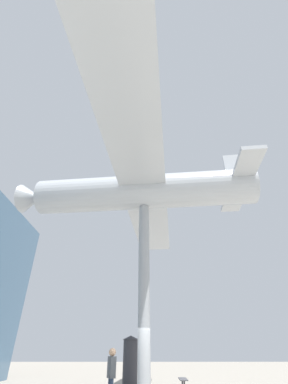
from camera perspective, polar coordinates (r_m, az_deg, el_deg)
The scene contains 5 objects.
support_pylon_central at distance 11.04m, azimuth 0.00°, elevation -21.17°, with size 0.47×0.47×7.63m.
suspended_airplane at distance 12.76m, azimuth -0.83°, elevation -0.00°, with size 17.01×12.14×2.76m.
visitor_person at distance 11.96m, azimuth -7.26°, elevation -34.85°, with size 0.46×0.37×1.87m.
plaza_bench at distance 16.89m, azimuth 8.68°, elevation -35.98°, with size 1.49×0.46×0.50m.
info_kiosk at distance 17.34m, azimuth -3.05°, elevation -33.28°, with size 0.96×0.96×2.51m.
Camera 1 is at (-10.86, 0.03, 1.84)m, focal length 24.00 mm.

